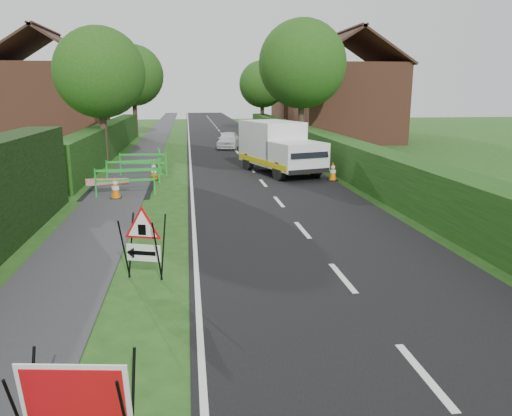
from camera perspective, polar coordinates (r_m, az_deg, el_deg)
ground at (r=8.73m, az=-4.25°, el=-11.21°), size 120.00×120.00×0.00m
road_surface at (r=43.19m, az=-3.88°, el=8.38°), size 6.00×90.00×0.02m
footpath at (r=43.16m, az=-11.25°, el=8.16°), size 2.00×90.00×0.02m
hedge_west_far at (r=30.49m, az=-16.40°, el=5.88°), size 1.00×24.00×1.80m
hedge_east at (r=25.18m, az=8.35°, el=4.83°), size 1.20×50.00×1.50m
house_west at (r=39.13m, az=-22.35°, el=11.20°), size 7.50×7.40×7.88m
house_east_a at (r=37.72m, az=10.11°, el=11.92°), size 7.50×7.40×7.88m
house_east_b at (r=51.47m, az=6.37°, el=12.33°), size 7.50×7.40×7.88m
tree_nw at (r=26.28m, az=-17.44°, el=14.53°), size 4.40×4.40×6.70m
tree_ne at (r=30.75m, az=5.31°, el=16.07°), size 5.20×5.20×7.79m
tree_fw at (r=42.16m, az=-13.88°, el=14.49°), size 4.80×4.80×7.24m
tree_fe at (r=46.45m, az=0.72°, el=13.96°), size 4.20×4.20×6.33m
red_rect_sign at (r=5.73m, az=-19.99°, el=-19.87°), size 1.20×0.84×0.95m
triangle_sign at (r=9.83m, az=-13.02°, el=-3.30°), size 1.08×1.08×1.24m
works_van at (r=22.39m, az=2.60°, el=7.05°), size 3.31×5.33×2.28m
traffic_cone_0 at (r=20.84m, az=8.77°, el=4.18°), size 0.38×0.38×0.79m
traffic_cone_1 at (r=22.08m, az=5.89°, el=4.77°), size 0.38×0.38×0.79m
traffic_cone_2 at (r=23.76m, az=5.23°, el=5.38°), size 0.38×0.38×0.79m
traffic_cone_3 at (r=17.74m, az=-15.77°, el=2.27°), size 0.38×0.38×0.79m
traffic_cone_4 at (r=21.18m, az=-11.60°, el=4.21°), size 0.38×0.38×0.79m
ped_barrier_0 at (r=18.11m, az=-14.73°, el=3.32°), size 2.08×0.55×1.00m
ped_barrier_1 at (r=20.29m, az=-13.87°, el=4.39°), size 2.09×0.72×1.00m
ped_barrier_2 at (r=22.36m, az=-12.76°, el=5.23°), size 2.09×0.58×1.00m
ped_barrier_3 at (r=23.36m, az=-10.99°, el=5.65°), size 0.53×2.08×1.00m
redwhite_plank at (r=18.65m, az=-16.54°, el=1.51°), size 1.50×0.09×0.25m
hatchback_car at (r=32.54m, az=-3.17°, el=7.78°), size 1.86×3.36×1.08m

